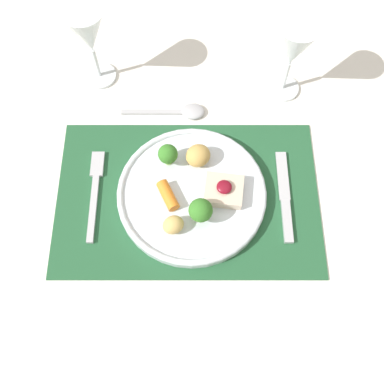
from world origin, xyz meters
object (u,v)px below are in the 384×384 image
at_px(knife, 285,202).
at_px(spoon, 182,112).
at_px(wine_glass_far, 89,34).
at_px(fork, 95,188).
at_px(wine_glass_near, 294,48).
at_px(dinner_plate, 193,193).

relative_size(knife, spoon, 1.09).
bearing_deg(knife, spoon, 136.67).
distance_m(knife, wine_glass_far, 0.48).
bearing_deg(knife, fork, 178.38).
xyz_separation_m(knife, spoon, (-0.19, 0.20, -0.00)).
height_order(spoon, wine_glass_near, wine_glass_near).
relative_size(dinner_plate, fork, 1.50).
xyz_separation_m(dinner_plate, fork, (-0.18, 0.01, -0.01)).
relative_size(dinner_plate, knife, 1.50).
height_order(dinner_plate, knife, dinner_plate).
height_order(dinner_plate, wine_glass_far, wine_glass_far).
height_order(fork, wine_glass_far, wine_glass_far).
xyz_separation_m(dinner_plate, knife, (0.17, -0.01, -0.01)).
bearing_deg(dinner_plate, fork, 175.66).
distance_m(wine_glass_near, wine_glass_far, 0.38).
distance_m(fork, wine_glass_near, 0.45).
xyz_separation_m(dinner_plate, wine_glass_far, (-0.20, 0.28, 0.11)).
bearing_deg(wine_glass_far, spoon, -28.04).
distance_m(fork, spoon, 0.24).
bearing_deg(fork, knife, -6.57).
bearing_deg(dinner_plate, knife, -4.40).
height_order(dinner_plate, fork, dinner_plate).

